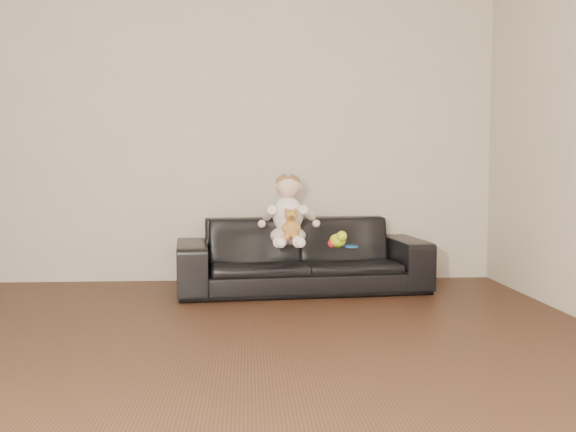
{
  "coord_description": "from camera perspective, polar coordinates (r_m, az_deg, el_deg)",
  "views": [
    {
      "loc": [
        0.43,
        -2.65,
        0.94
      ],
      "look_at": [
        0.73,
        2.16,
        0.59
      ],
      "focal_mm": 40.0,
      "sensor_mm": 36.0,
      "label": 1
    }
  ],
  "objects": [
    {
      "name": "wall_back",
      "position": [
        5.43,
        -8.2,
        7.97
      ],
      "size": [
        5.0,
        0.0,
        5.0
      ],
      "primitive_type": "plane",
      "rotation": [
        1.57,
        0.0,
        0.0
      ],
      "color": "beige",
      "rests_on": "ground"
    },
    {
      "name": "floor",
      "position": [
        2.84,
        -12.49,
        -15.21
      ],
      "size": [
        5.5,
        5.5,
        0.0
      ],
      "primitive_type": "plane",
      "color": "#3B2215",
      "rests_on": "ground"
    },
    {
      "name": "toy_green",
      "position": [
        4.72,
        4.43,
        -2.19
      ],
      "size": [
        0.15,
        0.17,
        0.1
      ],
      "primitive_type": "ellipsoid",
      "rotation": [
        0.0,
        0.0,
        0.27
      ],
      "color": "#B7E21A",
      "rests_on": "sofa"
    },
    {
      "name": "teddy_bear",
      "position": [
        4.66,
        0.26,
        -0.72
      ],
      "size": [
        0.14,
        0.14,
        0.22
      ],
      "rotation": [
        0.0,
        0.0,
        -0.33
      ],
      "color": "#B77A34",
      "rests_on": "sofa"
    },
    {
      "name": "baby",
      "position": [
        4.81,
        0.01,
        0.2
      ],
      "size": [
        0.38,
        0.47,
        0.54
      ],
      "rotation": [
        0.0,
        0.0,
        -0.13
      ],
      "color": "#FBD5D4",
      "rests_on": "sofa"
    },
    {
      "name": "toy_blue_disc",
      "position": [
        4.73,
        5.65,
        -2.7
      ],
      "size": [
        0.1,
        0.1,
        0.01
      ],
      "primitive_type": "cylinder",
      "rotation": [
        0.0,
        0.0,
        0.0
      ],
      "color": "blue",
      "rests_on": "sofa"
    },
    {
      "name": "sofa",
      "position": [
        4.96,
        1.22,
        -3.46
      ],
      "size": [
        1.97,
        0.93,
        0.56
      ],
      "primitive_type": "imported",
      "rotation": [
        0.0,
        0.0,
        0.1
      ],
      "color": "black",
      "rests_on": "floor"
    },
    {
      "name": "toy_rattle",
      "position": [
        4.7,
        3.92,
        -2.45
      ],
      "size": [
        0.08,
        0.08,
        0.06
      ],
      "primitive_type": "sphere",
      "rotation": [
        0.0,
        0.0,
        0.29
      ],
      "color": "red",
      "rests_on": "sofa"
    }
  ]
}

